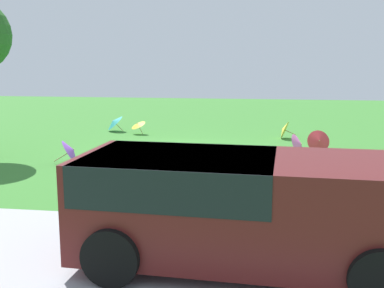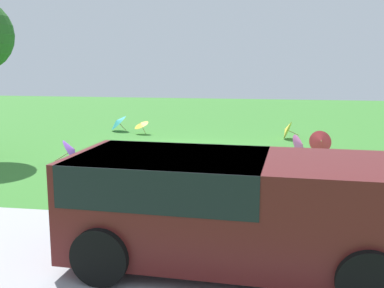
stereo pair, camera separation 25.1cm
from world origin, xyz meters
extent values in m
plane|color=#387A2D|center=(0.00, 0.00, 0.00)|extent=(40.00, 40.00, 0.00)
cube|color=#9E9EA3|center=(0.00, 8.22, 0.00)|extent=(40.00, 4.20, 0.01)
cube|color=#591919|center=(-2.49, 7.97, 0.85)|extent=(4.69, 2.14, 1.35)
cube|color=black|center=(-1.57, 7.93, 1.25)|extent=(2.67, 2.05, 0.55)
cylinder|color=black|center=(-0.83, 8.84, 0.38)|extent=(0.77, 0.26, 0.76)
cylinder|color=black|center=(-0.93, 6.94, 0.38)|extent=(0.77, 0.26, 0.76)
cylinder|color=black|center=(-4.05, 9.01, 0.38)|extent=(0.77, 0.26, 0.76)
cylinder|color=black|center=(-4.14, 7.11, 0.38)|extent=(0.77, 0.26, 0.76)
cube|color=maroon|center=(-4.39, 4.64, 0.45)|extent=(1.66, 0.74, 0.05)
cube|color=maroon|center=(-4.36, 4.83, 0.68)|extent=(1.59, 0.41, 0.45)
cube|color=black|center=(-3.77, 4.52, 0.23)|extent=(0.15, 0.41, 0.45)
cube|color=black|center=(-5.02, 4.76, 0.23)|extent=(0.15, 0.41, 0.45)
cylinder|color=tan|center=(-3.06, 2.49, 0.26)|extent=(0.24, 0.28, 0.09)
cone|color=#D8383F|center=(-3.20, 2.32, 0.30)|extent=(0.58, 0.53, 0.59)
sphere|color=tan|center=(-3.23, 2.28, 0.31)|extent=(0.05, 0.06, 0.04)
cylinder|color=tan|center=(-1.11, 3.12, 0.18)|extent=(0.17, 0.17, 0.36)
cone|color=pink|center=(-1.20, 3.20, 0.41)|extent=(0.81, 0.81, 0.39)
sphere|color=tan|center=(-1.22, 3.22, 0.46)|extent=(0.06, 0.06, 0.05)
cylinder|color=tan|center=(2.73, 2.16, 0.19)|extent=(0.42, 0.15, 0.27)
cone|color=purple|center=(2.47, 2.08, 0.35)|extent=(0.69, 0.85, 0.70)
sphere|color=tan|center=(2.42, 2.06, 0.39)|extent=(0.06, 0.05, 0.05)
cylinder|color=tan|center=(-3.72, -2.89, 0.24)|extent=(0.41, 0.11, 0.18)
cone|color=yellow|center=(-3.47, -2.94, 0.33)|extent=(0.47, 0.73, 0.67)
sphere|color=tan|center=(-3.42, -2.95, 0.35)|extent=(0.05, 0.04, 0.05)
cylinder|color=tan|center=(1.90, -3.25, 0.17)|extent=(0.16, 0.15, 0.34)
cone|color=yellow|center=(1.98, -3.17, 0.38)|extent=(0.80, 0.80, 0.35)
sphere|color=tan|center=(2.00, -3.16, 0.43)|extent=(0.06, 0.06, 0.05)
cylinder|color=tan|center=(-4.40, -0.81, 0.25)|extent=(0.09, 0.38, 0.16)
cone|color=#D8383F|center=(-4.44, -0.57, 0.34)|extent=(0.74, 0.46, 0.69)
sphere|color=tan|center=(-4.45, -0.52, 0.36)|extent=(0.04, 0.05, 0.05)
cylinder|color=tan|center=(-3.54, 0.12, 0.22)|extent=(0.42, 0.18, 0.22)
cone|color=pink|center=(-3.80, 0.23, 0.35)|extent=(0.64, 0.81, 0.70)
sphere|color=tan|center=(-3.85, 0.25, 0.38)|extent=(0.06, 0.05, 0.05)
cylinder|color=tan|center=(2.92, -3.81, 0.17)|extent=(0.30, 0.13, 0.33)
cone|color=teal|center=(3.10, -3.74, 0.38)|extent=(0.90, 0.96, 0.63)
sphere|color=tan|center=(3.15, -3.72, 0.43)|extent=(0.06, 0.05, 0.05)
camera|label=1|loc=(-2.65, 14.26, 2.84)|focal=44.45mm
camera|label=2|loc=(-2.90, 14.22, 2.84)|focal=44.45mm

